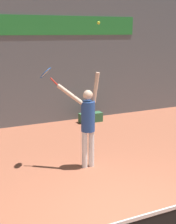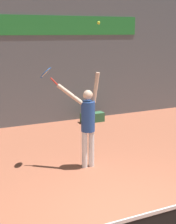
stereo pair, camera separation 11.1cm
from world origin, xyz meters
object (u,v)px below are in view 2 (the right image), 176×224
Objects in this scene: equipment_bag at (92,117)px; tennis_ball at (99,23)px; tennis_racket at (46,73)px; tennis_player at (88,121)px.

tennis_ball is at bearing -112.78° from equipment_bag.
equipment_bag is (2.44, 2.86, -2.02)m from tennis_racket.
equipment_bag is at bearing 67.22° from tennis_ball.
tennis_racket is 6.69× the size of tennis_ball.
tennis_ball is 4.82m from equipment_bag.
tennis_ball is (1.01, -0.54, 1.08)m from tennis_racket.
tennis_ball reaches higher than equipment_bag.
tennis_player is 3.86m from equipment_bag.
tennis_racket is 1.58m from tennis_ball.
tennis_racket is 4.27m from equipment_bag.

